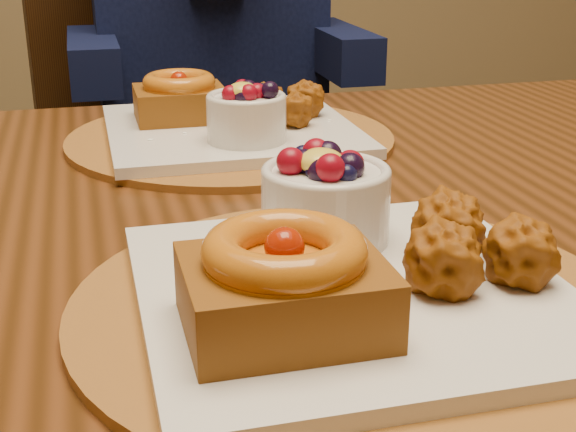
% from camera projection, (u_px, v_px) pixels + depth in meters
% --- Properties ---
extents(dining_table, '(1.60, 0.90, 0.76)m').
position_uv_depth(dining_table, '(275.00, 279.00, 0.77)').
color(dining_table, '#341B09').
rests_on(dining_table, ground).
extents(place_setting_near, '(0.38, 0.38, 0.09)m').
position_uv_depth(place_setting_near, '(345.00, 270.00, 0.53)').
color(place_setting_near, '#5E3711').
rests_on(place_setting_near, dining_table).
extents(place_setting_far, '(0.38, 0.38, 0.08)m').
position_uv_depth(place_setting_far, '(229.00, 123.00, 0.93)').
color(place_setting_far, '#5E3711').
rests_on(place_setting_far, dining_table).
extents(chair_far, '(0.57, 0.57, 0.98)m').
position_uv_depth(chair_far, '(174.00, 157.00, 1.62)').
color(chair_far, black).
rests_on(chair_far, ground).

